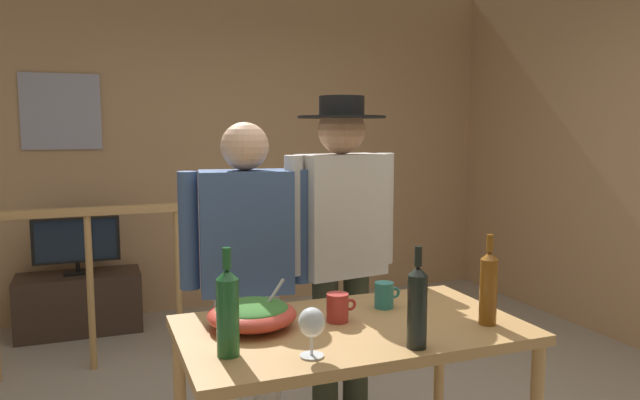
# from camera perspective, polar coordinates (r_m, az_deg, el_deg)

# --- Properties ---
(back_wall) EXTENTS (5.03, 0.10, 2.83)m
(back_wall) POSITION_cam_1_polar(r_m,az_deg,el_deg) (5.28, -8.91, 5.19)
(back_wall) COLOR tan
(back_wall) RESTS_ON ground_plane
(side_wall_right) EXTENTS (0.10, 4.10, 2.83)m
(side_wall_right) POSITION_cam_1_polar(r_m,az_deg,el_deg) (4.87, 27.19, 4.38)
(side_wall_right) COLOR tan
(side_wall_right) RESTS_ON ground_plane
(framed_picture) EXTENTS (0.58, 0.03, 0.59)m
(framed_picture) POSITION_cam_1_polar(r_m,az_deg,el_deg) (5.11, -23.56, 7.77)
(framed_picture) COLOR #9698AB
(stair_railing) EXTENTS (2.31, 0.10, 1.11)m
(stair_railing) POSITION_cam_1_polar(r_m,az_deg,el_deg) (4.12, -15.25, -5.80)
(stair_railing) COLOR #B2844C
(stair_railing) RESTS_ON ground_plane
(tv_console) EXTENTS (0.90, 0.40, 0.45)m
(tv_console) POSITION_cam_1_polar(r_m,az_deg,el_deg) (4.99, -22.04, -9.12)
(tv_console) COLOR #38281E
(tv_console) RESTS_ON ground_plane
(flat_screen_tv) EXTENTS (0.62, 0.12, 0.44)m
(flat_screen_tv) POSITION_cam_1_polar(r_m,az_deg,el_deg) (4.86, -22.30, -3.67)
(flat_screen_tv) COLOR black
(flat_screen_tv) RESTS_ON tv_console
(serving_table) EXTENTS (1.29, 0.74, 0.82)m
(serving_table) POSITION_cam_1_polar(r_m,az_deg,el_deg) (2.34, 3.02, -13.94)
(serving_table) COLOR #B2844C
(serving_table) RESTS_ON ground_plane
(salad_bowl) EXTENTS (0.33, 0.33, 0.18)m
(salad_bowl) POSITION_cam_1_polar(r_m,az_deg,el_deg) (2.28, -6.54, -10.73)
(salad_bowl) COLOR #CC3D2D
(salad_bowl) RESTS_ON serving_table
(wine_glass) EXTENTS (0.09, 0.09, 0.17)m
(wine_glass) POSITION_cam_1_polar(r_m,az_deg,el_deg) (1.97, -0.80, -11.79)
(wine_glass) COLOR silver
(wine_glass) RESTS_ON serving_table
(wine_bottle_amber) EXTENTS (0.07, 0.07, 0.35)m
(wine_bottle_amber) POSITION_cam_1_polar(r_m,az_deg,el_deg) (2.36, 15.84, -8.00)
(wine_bottle_amber) COLOR brown
(wine_bottle_amber) RESTS_ON serving_table
(wine_bottle_dark) EXTENTS (0.07, 0.07, 0.35)m
(wine_bottle_dark) POSITION_cam_1_polar(r_m,az_deg,el_deg) (2.06, 9.30, -9.95)
(wine_bottle_dark) COLOR black
(wine_bottle_dark) RESTS_ON serving_table
(wine_bottle_green) EXTENTS (0.07, 0.07, 0.36)m
(wine_bottle_green) POSITION_cam_1_polar(r_m,az_deg,el_deg) (1.99, -8.84, -10.44)
(wine_bottle_green) COLOR #1E5628
(wine_bottle_green) RESTS_ON serving_table
(mug_red) EXTENTS (0.12, 0.09, 0.11)m
(mug_red) POSITION_cam_1_polar(r_m,az_deg,el_deg) (2.33, 1.72, -10.25)
(mug_red) COLOR #B7332D
(mug_red) RESTS_ON serving_table
(mug_teal) EXTENTS (0.12, 0.08, 0.11)m
(mug_teal) POSITION_cam_1_polar(r_m,az_deg,el_deg) (2.51, 6.16, -9.04)
(mug_teal) COLOR teal
(mug_teal) RESTS_ON serving_table
(person_standing_left) EXTENTS (0.61, 0.28, 1.59)m
(person_standing_left) POSITION_cam_1_polar(r_m,az_deg,el_deg) (2.81, -7.06, -5.89)
(person_standing_left) COLOR beige
(person_standing_left) RESTS_ON ground_plane
(person_standing_right) EXTENTS (0.60, 0.43, 1.72)m
(person_standing_right) POSITION_cam_1_polar(r_m,az_deg,el_deg) (2.94, 2.03, -3.42)
(person_standing_right) COLOR #2D3323
(person_standing_right) RESTS_ON ground_plane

